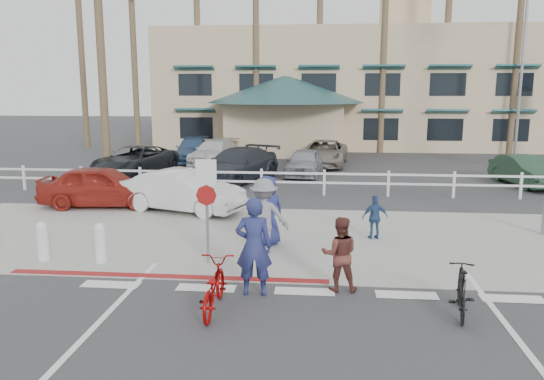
# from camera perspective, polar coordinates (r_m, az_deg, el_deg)

# --- Properties ---
(ground) EXTENTS (140.00, 140.00, 0.00)m
(ground) POSITION_cam_1_polar(r_m,az_deg,el_deg) (10.23, 3.40, -12.15)
(ground) COLOR #333335
(bike_path) EXTENTS (12.00, 16.00, 0.01)m
(bike_path) POSITION_cam_1_polar(r_m,az_deg,el_deg) (8.43, 2.87, -17.40)
(bike_path) COLOR #333335
(bike_path) RESTS_ON ground
(sidewalk_plaza) EXTENTS (22.00, 7.00, 0.01)m
(sidewalk_plaza) POSITION_cam_1_polar(r_m,az_deg,el_deg) (14.48, 4.06, -5.20)
(sidewalk_plaza) COLOR gray
(sidewalk_plaza) RESTS_ON ground
(cross_street) EXTENTS (40.00, 5.00, 0.01)m
(cross_street) POSITION_cam_1_polar(r_m,az_deg,el_deg) (18.36, 4.38, -1.79)
(cross_street) COLOR #333335
(cross_street) RESTS_ON ground
(parking_lot) EXTENTS (50.00, 16.00, 0.01)m
(parking_lot) POSITION_cam_1_polar(r_m,az_deg,el_deg) (27.71, 4.77, 2.45)
(parking_lot) COLOR #333335
(parking_lot) RESTS_ON ground
(curb_red) EXTENTS (7.00, 0.25, 0.02)m
(curb_red) POSITION_cam_1_polar(r_m,az_deg,el_deg) (11.81, -11.27, -9.10)
(curb_red) COLOR maroon
(curb_red) RESTS_ON ground
(rail_fence) EXTENTS (29.40, 0.16, 1.00)m
(rail_fence) POSITION_cam_1_polar(r_m,az_deg,el_deg) (20.23, 5.93, 0.78)
(rail_fence) COLOR silver
(rail_fence) RESTS_ON ground
(building) EXTENTS (28.00, 16.00, 11.30)m
(building) POSITION_cam_1_polar(r_m,az_deg,el_deg) (40.50, 8.06, 13.00)
(building) COLOR #D0B68E
(building) RESTS_ON ground
(sign_post) EXTENTS (0.50, 0.10, 2.90)m
(sign_post) POSITION_cam_1_polar(r_m,az_deg,el_deg) (12.18, -7.02, -1.32)
(sign_post) COLOR gray
(sign_post) RESTS_ON ground
(bollard_0) EXTENTS (0.26, 0.26, 0.95)m
(bollard_0) POSITION_cam_1_polar(r_m,az_deg,el_deg) (12.99, -17.99, -5.44)
(bollard_0) COLOR silver
(bollard_0) RESTS_ON ground
(bollard_1) EXTENTS (0.26, 0.26, 0.95)m
(bollard_1) POSITION_cam_1_polar(r_m,az_deg,el_deg) (13.61, -23.43, -5.09)
(bollard_1) COLOR silver
(bollard_1) RESTS_ON ground
(streetlight_1) EXTENTS (0.60, 2.00, 9.50)m
(streetlight_1) POSITION_cam_1_polar(r_m,az_deg,el_deg) (35.42, 25.22, 10.98)
(streetlight_1) COLOR gray
(streetlight_1) RESTS_ON ground
(palm_0) EXTENTS (4.00, 4.00, 15.00)m
(palm_0) POSITION_cam_1_polar(r_m,az_deg,el_deg) (39.16, -19.91, 15.28)
(palm_0) COLOR #1E4F25
(palm_0) RESTS_ON ground
(palm_1) EXTENTS (4.00, 4.00, 13.00)m
(palm_1) POSITION_cam_1_polar(r_m,az_deg,el_deg) (36.65, -14.65, 14.34)
(palm_1) COLOR #1E4F25
(palm_1) RESTS_ON ground
(palm_2) EXTENTS (4.00, 4.00, 16.00)m
(palm_2) POSITION_cam_1_polar(r_m,az_deg,el_deg) (36.61, -8.04, 16.94)
(palm_2) COLOR #1E4F25
(palm_2) RESTS_ON ground
(palm_3) EXTENTS (4.00, 4.00, 14.00)m
(palm_3) POSITION_cam_1_polar(r_m,az_deg,el_deg) (34.83, -1.73, 15.71)
(palm_3) COLOR #1E4F25
(palm_3) RESTS_ON ground
(palm_4) EXTENTS (4.00, 4.00, 15.00)m
(palm_4) POSITION_cam_1_polar(r_m,az_deg,el_deg) (35.60, 5.15, 16.37)
(palm_4) COLOR #1E4F25
(palm_4) RESTS_ON ground
(palm_5) EXTENTS (4.00, 4.00, 13.00)m
(palm_5) POSITION_cam_1_polar(r_m,az_deg,el_deg) (34.72, 11.94, 14.68)
(palm_5) COLOR #1E4F25
(palm_5) RESTS_ON ground
(palm_6) EXTENTS (4.00, 4.00, 17.00)m
(palm_6) POSITION_cam_1_polar(r_m,az_deg,el_deg) (36.53, 18.43, 17.32)
(palm_6) COLOR #1E4F25
(palm_6) RESTS_ON ground
(palm_7) EXTENTS (4.00, 4.00, 14.00)m
(palm_7) POSITION_cam_1_polar(r_m,az_deg,el_deg) (36.48, 24.98, 14.52)
(palm_7) COLOR #1E4F25
(palm_7) RESTS_ON ground
(palm_10) EXTENTS (4.00, 4.00, 12.00)m
(palm_10) POSITION_cam_1_polar(r_m,az_deg,el_deg) (26.59, -17.97, 14.59)
(palm_10) COLOR #1E4F25
(palm_10) RESTS_ON ground
(bike_red) EXTENTS (0.64, 1.78, 0.93)m
(bike_red) POSITION_cam_1_polar(r_m,az_deg,el_deg) (9.81, -6.33, -10.30)
(bike_red) COLOR #860402
(bike_red) RESTS_ON ground
(rider_red) EXTENTS (0.74, 0.51, 1.97)m
(rider_red) POSITION_cam_1_polar(r_m,az_deg,el_deg) (10.34, -1.97, -6.10)
(rider_red) COLOR navy
(rider_red) RESTS_ON ground
(bike_black) EXTENTS (0.70, 1.58, 0.92)m
(bike_black) POSITION_cam_1_polar(r_m,az_deg,el_deg) (10.18, 19.72, -10.15)
(bike_black) COLOR black
(bike_black) RESTS_ON ground
(rider_black) EXTENTS (0.75, 0.59, 1.52)m
(rider_black) POSITION_cam_1_polar(r_m,az_deg,el_deg) (10.70, 7.29, -6.86)
(rider_black) COLOR brown
(rider_black) RESTS_ON ground
(pedestrian_a) EXTENTS (1.27, 0.80, 1.87)m
(pedestrian_a) POSITION_cam_1_polar(r_m,az_deg,el_deg) (12.94, -0.88, -2.86)
(pedestrian_a) COLOR slate
(pedestrian_a) RESTS_ON ground
(pedestrian_child) EXTENTS (0.75, 0.44, 1.21)m
(pedestrian_child) POSITION_cam_1_polar(r_m,az_deg,el_deg) (14.52, 11.02, -2.90)
(pedestrian_child) COLOR navy
(pedestrian_child) RESTS_ON ground
(pedestrian_b) EXTENTS (1.06, 0.94, 1.82)m
(pedestrian_b) POSITION_cam_1_polar(r_m,az_deg,el_deg) (13.66, -0.49, -2.23)
(pedestrian_b) COLOR navy
(pedestrian_b) RESTS_ON ground
(car_white_sedan) EXTENTS (4.43, 2.74, 1.38)m
(car_white_sedan) POSITION_cam_1_polar(r_m,az_deg,el_deg) (17.70, -9.51, -0.12)
(car_white_sedan) COLOR silver
(car_white_sedan) RESTS_ON ground
(car_red_compact) EXTENTS (4.35, 2.09, 1.43)m
(car_red_compact) POSITION_cam_1_polar(r_m,az_deg,el_deg) (19.13, -17.77, 0.40)
(car_red_compact) COLOR maroon
(car_red_compact) RESTS_ON ground
(lot_car_0) EXTENTS (3.40, 5.33, 1.37)m
(lot_car_0) POSITION_cam_1_polar(r_m,az_deg,el_deg) (25.81, -14.55, 3.06)
(lot_car_0) COLOR black
(lot_car_0) RESTS_ON ground
(lot_car_1) EXTENTS (3.80, 5.43, 1.46)m
(lot_car_1) POSITION_cam_1_polar(r_m,az_deg,el_deg) (23.25, -3.77, 2.68)
(lot_car_1) COLOR #22262F
(lot_car_1) RESTS_ON ground
(lot_car_2) EXTENTS (1.92, 3.88, 1.27)m
(lot_car_2) POSITION_cam_1_polar(r_m,az_deg,el_deg) (24.81, 3.54, 2.97)
(lot_car_2) COLOR gray
(lot_car_2) RESTS_ON ground
(lot_car_3) EXTENTS (2.04, 4.03, 1.27)m
(lot_car_3) POSITION_cam_1_polar(r_m,az_deg,el_deg) (24.59, 25.59, 1.86)
(lot_car_3) COLOR #24412D
(lot_car_3) RESTS_ON ground
(lot_car_4) EXTENTS (2.52, 4.70, 1.30)m
(lot_car_4) POSITION_cam_1_polar(r_m,az_deg,el_deg) (30.16, -8.49, 4.28)
(lot_car_4) COLOR navy
(lot_car_4) RESTS_ON ground
(lot_car_5) EXTENTS (2.72, 5.05, 1.35)m
(lot_car_5) POSITION_cam_1_polar(r_m,az_deg,el_deg) (28.22, 5.62, 3.96)
(lot_car_5) COLOR gray
(lot_car_5) RESTS_ON ground
(lot_car_6) EXTENTS (2.51, 4.67, 1.29)m
(lot_car_6) POSITION_cam_1_polar(r_m,az_deg,el_deg) (28.98, -6.22, 4.06)
(lot_car_6) COLOR silver
(lot_car_6) RESTS_ON ground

